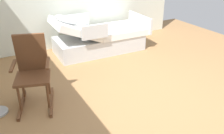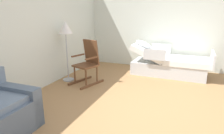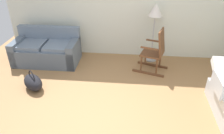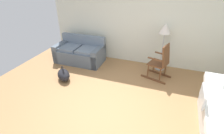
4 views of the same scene
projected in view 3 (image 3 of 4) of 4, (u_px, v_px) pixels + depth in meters
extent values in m
plane|color=#9E7247|center=(112.00, 112.00, 3.98)|extent=(7.24, 7.24, 0.00)
cube|color=silver|center=(122.00, 5.00, 5.43)|extent=(5.99, 0.10, 2.70)
cube|color=silver|center=(217.00, 84.00, 3.65)|extent=(0.05, 0.56, 0.28)
cylinder|color=black|center=(211.00, 95.00, 4.35)|extent=(0.10, 0.10, 0.10)
cube|color=slate|center=(47.00, 54.00, 5.54)|extent=(1.60, 0.86, 0.45)
cube|color=slate|center=(31.00, 45.00, 5.41)|extent=(0.68, 0.65, 0.10)
cube|color=slate|center=(59.00, 46.00, 5.35)|extent=(0.68, 0.65, 0.10)
cube|color=slate|center=(49.00, 34.00, 5.63)|extent=(1.60, 0.17, 0.40)
cube|color=slate|center=(20.00, 50.00, 5.56)|extent=(0.18, 0.85, 0.60)
cube|color=slate|center=(74.00, 53.00, 5.45)|extent=(0.18, 0.85, 0.60)
cube|color=brown|center=(152.00, 65.00, 5.46)|extent=(0.74, 0.27, 0.05)
cube|color=brown|center=(148.00, 73.00, 5.12)|extent=(0.74, 0.27, 0.05)
cylinder|color=brown|center=(141.00, 63.00, 5.09)|extent=(0.04, 0.04, 0.40)
cylinder|color=brown|center=(146.00, 56.00, 5.39)|extent=(0.04, 0.04, 0.40)
cylinder|color=brown|center=(157.00, 66.00, 4.96)|extent=(0.04, 0.04, 0.40)
cylinder|color=brown|center=(160.00, 59.00, 5.27)|extent=(0.04, 0.04, 0.40)
cube|color=brown|center=(152.00, 53.00, 5.08)|extent=(0.58, 0.60, 0.04)
cube|color=brown|center=(162.00, 43.00, 4.86)|extent=(0.24, 0.45, 0.60)
cube|color=brown|center=(149.00, 48.00, 4.79)|extent=(0.38, 0.16, 0.03)
cube|color=brown|center=(154.00, 41.00, 5.16)|extent=(0.38, 0.16, 0.03)
cylinder|color=#B2B5BA|center=(151.00, 59.00, 5.75)|extent=(0.28, 0.28, 0.03)
cylinder|color=#B2B5BA|center=(153.00, 38.00, 5.46)|extent=(0.03, 0.03, 1.15)
cone|color=silver|center=(156.00, 10.00, 5.10)|extent=(0.34, 0.34, 0.30)
ellipsoid|color=black|center=(33.00, 82.00, 4.55)|extent=(0.62, 0.62, 0.30)
torus|color=black|center=(32.00, 77.00, 4.49)|extent=(0.23, 0.22, 0.30)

